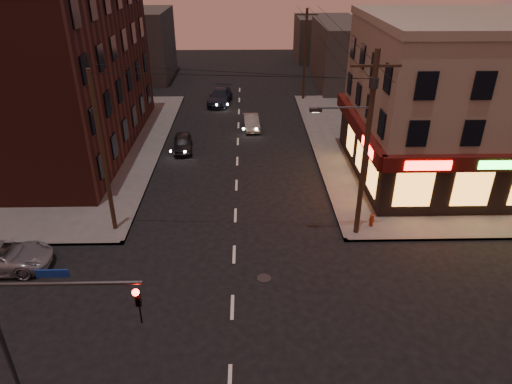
{
  "coord_description": "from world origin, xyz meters",
  "views": [
    {
      "loc": [
        0.71,
        -15.61,
        14.1
      ],
      "look_at": [
        1.17,
        4.94,
        3.2
      ],
      "focal_mm": 32.0,
      "sensor_mm": 36.0,
      "label": 1
    }
  ],
  "objects_px": {
    "sedan_far": "(220,97)",
    "fire_hydrant": "(372,219)",
    "sedan_near": "(183,143)",
    "sedan_mid": "(251,122)",
    "suv_cross": "(0,257)"
  },
  "relations": [
    {
      "from": "sedan_far",
      "to": "fire_hydrant",
      "type": "bearing_deg",
      "value": -60.67
    },
    {
      "from": "sedan_near",
      "to": "sedan_mid",
      "type": "relative_size",
      "value": 1.0
    },
    {
      "from": "suv_cross",
      "to": "fire_hydrant",
      "type": "xyz_separation_m",
      "value": [
        19.36,
        3.35,
        -0.13
      ]
    },
    {
      "from": "sedan_mid",
      "to": "fire_hydrant",
      "type": "bearing_deg",
      "value": -72.56
    },
    {
      "from": "suv_cross",
      "to": "sedan_mid",
      "type": "relative_size",
      "value": 1.33
    },
    {
      "from": "suv_cross",
      "to": "sedan_far",
      "type": "xyz_separation_m",
      "value": [
        9.58,
        27.7,
        0.06
      ]
    },
    {
      "from": "sedan_near",
      "to": "sedan_far",
      "type": "bearing_deg",
      "value": 73.79
    },
    {
      "from": "suv_cross",
      "to": "sedan_near",
      "type": "xyz_separation_m",
      "value": [
        7.22,
        15.15,
        -0.06
      ]
    },
    {
      "from": "sedan_near",
      "to": "sedan_far",
      "type": "relative_size",
      "value": 0.72
    },
    {
      "from": "sedan_near",
      "to": "suv_cross",
      "type": "bearing_deg",
      "value": -121.02
    },
    {
      "from": "sedan_mid",
      "to": "sedan_far",
      "type": "height_order",
      "value": "sedan_far"
    },
    {
      "from": "sedan_far",
      "to": "fire_hydrant",
      "type": "relative_size",
      "value": 6.81
    },
    {
      "from": "sedan_mid",
      "to": "fire_hydrant",
      "type": "xyz_separation_m",
      "value": [
        6.64,
        -16.69,
        -0.05
      ]
    },
    {
      "from": "sedan_mid",
      "to": "sedan_far",
      "type": "relative_size",
      "value": 0.72
    },
    {
      "from": "sedan_near",
      "to": "sedan_mid",
      "type": "xyz_separation_m",
      "value": [
        5.51,
        4.89,
        -0.02
      ]
    }
  ]
}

